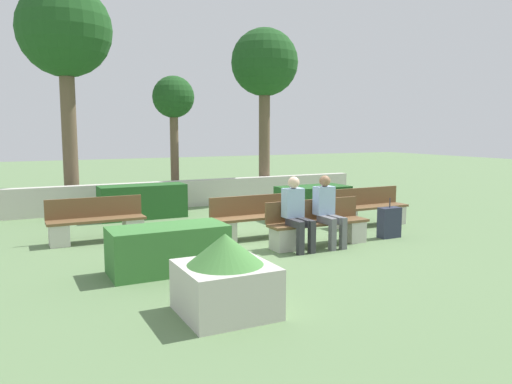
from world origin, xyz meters
The scene contains 16 objects.
ground_plane centered at (0.00, 0.00, 0.00)m, with size 60.00×60.00×0.00m, color #607F51.
perimeter_wall centered at (0.00, 4.79, 0.38)m, with size 11.46×0.30×0.76m.
bench_front centered at (0.83, -1.00, 0.35)m, with size 2.08×0.48×0.87m.
bench_left_side centered at (3.01, 0.12, 0.34)m, with size 1.89×0.49×0.87m.
bench_right_side centered at (-2.93, 1.22, 0.34)m, with size 1.88×0.48×0.87m.
bench_back centered at (-0.04, 0.07, 0.33)m, with size 1.73×0.49×0.87m.
person_seated_man centered at (0.95, -1.15, 0.75)m, with size 0.38×0.63×1.35m.
person_seated_woman centered at (0.25, -1.15, 0.76)m, with size 0.38×0.63×1.36m.
hedge_block_near_left centered at (2.31, 1.44, 0.41)m, with size 1.76×0.88×0.83m.
hedge_block_near_right centered at (-2.27, -1.47, 0.36)m, with size 1.81×0.83×0.73m.
hedge_block_mid_left centered at (-1.46, 3.46, 0.42)m, with size 2.13×0.72×0.84m.
planter_corner_left centered at (-2.19, -3.53, 0.46)m, with size 1.07×1.07×0.99m.
suitcase centered at (2.53, -1.09, 0.31)m, with size 0.46×0.23×0.83m.
tree_leftmost centered at (-2.88, 5.68, 4.75)m, with size 2.49×2.49×6.11m.
tree_center_left centered at (0.14, 5.82, 3.05)m, with size 1.26×1.26×3.83m.
tree_center_right centered at (2.87, 5.13, 4.18)m, with size 2.08×2.08×5.34m.
Camera 1 is at (-4.47, -8.90, 2.21)m, focal length 35.00 mm.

